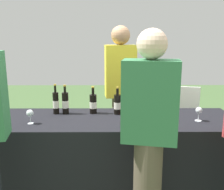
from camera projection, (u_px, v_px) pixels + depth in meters
The scene contains 13 objects.
ground_plane at pixel (112, 185), 2.86m from camera, with size 12.00×12.00×0.00m, color #476638.
tasting_table at pixel (112, 153), 2.77m from camera, with size 2.58×0.78×0.77m, color black.
wine_bottle_0 at pixel (56, 103), 2.83m from camera, with size 0.06×0.06×0.33m.
wine_bottle_1 at pixel (65, 103), 2.83m from camera, with size 0.07×0.07×0.32m.
wine_bottle_2 at pixel (93, 104), 2.85m from camera, with size 0.08×0.08×0.30m.
wine_bottle_3 at pixel (117, 104), 2.82m from camera, with size 0.08×0.08×0.30m.
wine_glass_0 at pixel (30, 114), 2.51m from camera, with size 0.07×0.07×0.14m.
wine_glass_1 at pixel (128, 115), 2.47m from camera, with size 0.08×0.08×0.15m.
wine_glass_2 at pixel (141, 112), 2.56m from camera, with size 0.07×0.07×0.14m.
wine_glass_3 at pixel (199, 111), 2.59m from camera, with size 0.07×0.07×0.14m.
server_pouring at pixel (120, 89), 3.27m from camera, with size 0.40×0.25×1.73m.
guest_1 at pixel (149, 131), 1.97m from camera, with size 0.45×0.30×1.66m.
menu_board at pixel (179, 119), 3.64m from camera, with size 0.50×0.03×0.93m, color white.
Camera 1 is at (-0.02, -2.57, 1.60)m, focal length 41.50 mm.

